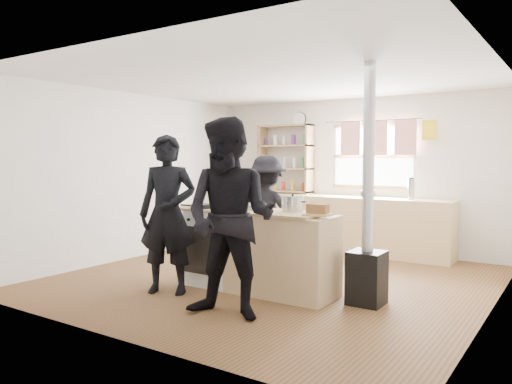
{
  "coord_description": "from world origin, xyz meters",
  "views": [
    {
      "loc": [
        3.25,
        -5.28,
        1.53
      ],
      "look_at": [
        -0.2,
        -0.1,
        1.1
      ],
      "focal_mm": 35.0,
      "sensor_mm": 36.0,
      "label": 1
    }
  ],
  "objects_px": {
    "person_near_left": "(168,214)",
    "person_far": "(267,213)",
    "skillet_greens": "(201,206)",
    "flue_heater": "(367,243)",
    "person_near_right": "(230,218)",
    "roast_tray": "(255,206)",
    "stockpot_counter": "(293,204)",
    "cooking_island": "(259,250)",
    "thermos": "(411,189)",
    "stockpot_stove": "(232,200)",
    "bread_board": "(318,211)"
  },
  "relations": [
    {
      "from": "thermos",
      "to": "stockpot_stove",
      "type": "distance_m",
      "value": 2.97
    },
    {
      "from": "person_near_right",
      "to": "roast_tray",
      "type": "bearing_deg",
      "value": 101.36
    },
    {
      "from": "bread_board",
      "to": "flue_heater",
      "type": "xyz_separation_m",
      "value": [
        0.44,
        0.27,
        -0.34
      ]
    },
    {
      "from": "stockpot_counter",
      "to": "bread_board",
      "type": "distance_m",
      "value": 0.47
    },
    {
      "from": "bread_board",
      "to": "flue_heater",
      "type": "distance_m",
      "value": 0.62
    },
    {
      "from": "thermos",
      "to": "stockpot_stove",
      "type": "xyz_separation_m",
      "value": [
        -1.41,
        -2.62,
        -0.05
      ]
    },
    {
      "from": "flue_heater",
      "to": "person_near_left",
      "type": "distance_m",
      "value": 2.21
    },
    {
      "from": "person_near_left",
      "to": "person_far",
      "type": "distance_m",
      "value": 1.65
    },
    {
      "from": "roast_tray",
      "to": "stockpot_stove",
      "type": "bearing_deg",
      "value": 168.37
    },
    {
      "from": "cooking_island",
      "to": "roast_tray",
      "type": "height_order",
      "value": "roast_tray"
    },
    {
      "from": "skillet_greens",
      "to": "flue_heater",
      "type": "bearing_deg",
      "value": 10.98
    },
    {
      "from": "cooking_island",
      "to": "stockpot_counter",
      "type": "distance_m",
      "value": 0.67
    },
    {
      "from": "thermos",
      "to": "skillet_greens",
      "type": "height_order",
      "value": "thermos"
    },
    {
      "from": "cooking_island",
      "to": "person_near_left",
      "type": "xyz_separation_m",
      "value": [
        -0.81,
        -0.65,
        0.43
      ]
    },
    {
      "from": "skillet_greens",
      "to": "stockpot_stove",
      "type": "xyz_separation_m",
      "value": [
        0.19,
        0.35,
        0.05
      ]
    },
    {
      "from": "thermos",
      "to": "person_near_left",
      "type": "bearing_deg",
      "value": -116.69
    },
    {
      "from": "flue_heater",
      "to": "bread_board",
      "type": "bearing_deg",
      "value": -149.07
    },
    {
      "from": "flue_heater",
      "to": "person_far",
      "type": "xyz_separation_m",
      "value": [
        -1.75,
        0.8,
        0.14
      ]
    },
    {
      "from": "stockpot_stove",
      "to": "bread_board",
      "type": "relative_size",
      "value": 0.76
    },
    {
      "from": "cooking_island",
      "to": "roast_tray",
      "type": "xyz_separation_m",
      "value": [
        -0.11,
        0.07,
        0.5
      ]
    },
    {
      "from": "person_far",
      "to": "stockpot_stove",
      "type": "bearing_deg",
      "value": 77.01
    },
    {
      "from": "person_near_right",
      "to": "person_far",
      "type": "xyz_separation_m",
      "value": [
        -0.82,
        1.94,
        -0.18
      ]
    },
    {
      "from": "cooking_island",
      "to": "skillet_greens",
      "type": "bearing_deg",
      "value": -164.44
    },
    {
      "from": "person_near_right",
      "to": "stockpot_stove",
      "type": "bearing_deg",
      "value": 115.31
    },
    {
      "from": "skillet_greens",
      "to": "stockpot_counter",
      "type": "bearing_deg",
      "value": 16.87
    },
    {
      "from": "cooking_island",
      "to": "skillet_greens",
      "type": "xyz_separation_m",
      "value": [
        -0.69,
        -0.19,
        0.49
      ]
    },
    {
      "from": "cooking_island",
      "to": "bread_board",
      "type": "height_order",
      "value": "bread_board"
    },
    {
      "from": "person_far",
      "to": "bread_board",
      "type": "bearing_deg",
      "value": 126.23
    },
    {
      "from": "thermos",
      "to": "bread_board",
      "type": "xyz_separation_m",
      "value": [
        -0.13,
        -2.86,
        -0.08
      ]
    },
    {
      "from": "stockpot_counter",
      "to": "thermos",
      "type": "bearing_deg",
      "value": 78.32
    },
    {
      "from": "stockpot_counter",
      "to": "bread_board",
      "type": "xyz_separation_m",
      "value": [
        0.42,
        -0.21,
        -0.04
      ]
    },
    {
      "from": "stockpot_counter",
      "to": "person_near_right",
      "type": "distance_m",
      "value": 1.09
    },
    {
      "from": "person_far",
      "to": "person_near_right",
      "type": "bearing_deg",
      "value": 98.42
    },
    {
      "from": "thermos",
      "to": "person_near_right",
      "type": "xyz_separation_m",
      "value": [
        -0.61,
        -3.73,
        -0.1
      ]
    },
    {
      "from": "skillet_greens",
      "to": "roast_tray",
      "type": "xyz_separation_m",
      "value": [
        0.58,
        0.27,
        0.01
      ]
    },
    {
      "from": "stockpot_stove",
      "to": "person_far",
      "type": "distance_m",
      "value": 0.86
    },
    {
      "from": "person_near_right",
      "to": "thermos",
      "type": "bearing_deg",
      "value": 70.43
    },
    {
      "from": "stockpot_stove",
      "to": "person_near_left",
      "type": "relative_size",
      "value": 0.12
    },
    {
      "from": "thermos",
      "to": "skillet_greens",
      "type": "distance_m",
      "value": 3.37
    },
    {
      "from": "roast_tray",
      "to": "person_far",
      "type": "xyz_separation_m",
      "value": [
        -0.41,
        0.9,
        -0.19
      ]
    },
    {
      "from": "roast_tray",
      "to": "person_near_left",
      "type": "height_order",
      "value": "person_near_left"
    },
    {
      "from": "person_near_right",
      "to": "person_far",
      "type": "height_order",
      "value": "person_near_right"
    },
    {
      "from": "bread_board",
      "to": "person_near_left",
      "type": "height_order",
      "value": "person_near_left"
    },
    {
      "from": "cooking_island",
      "to": "stockpot_stove",
      "type": "distance_m",
      "value": 0.75
    },
    {
      "from": "skillet_greens",
      "to": "roast_tray",
      "type": "relative_size",
      "value": 0.63
    },
    {
      "from": "flue_heater",
      "to": "skillet_greens",
      "type": "bearing_deg",
      "value": -169.02
    },
    {
      "from": "roast_tray",
      "to": "stockpot_counter",
      "type": "distance_m",
      "value": 0.48
    },
    {
      "from": "roast_tray",
      "to": "skillet_greens",
      "type": "bearing_deg",
      "value": -155.48
    },
    {
      "from": "roast_tray",
      "to": "flue_heater",
      "type": "height_order",
      "value": "flue_heater"
    },
    {
      "from": "person_near_left",
      "to": "person_near_right",
      "type": "xyz_separation_m",
      "value": [
        1.11,
        -0.32,
        0.06
      ]
    }
  ]
}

